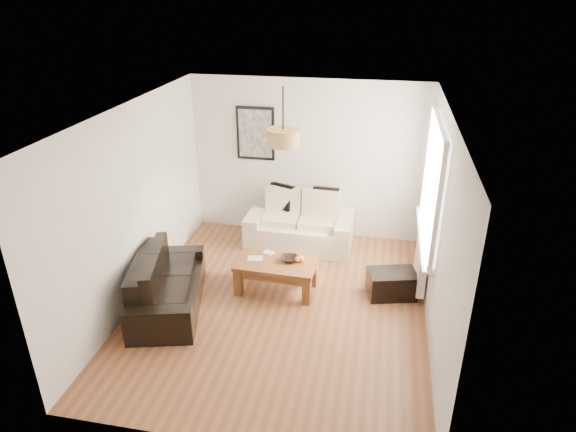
% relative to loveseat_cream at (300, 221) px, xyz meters
% --- Properties ---
extents(floor, '(4.50, 4.50, 0.00)m').
position_rel_loveseat_cream_xyz_m(floor, '(0.03, -1.78, -0.42)').
color(floor, brown).
rests_on(floor, ground).
extents(ceiling, '(3.80, 4.50, 0.00)m').
position_rel_loveseat_cream_xyz_m(ceiling, '(0.03, -1.78, 2.18)').
color(ceiling, white).
rests_on(ceiling, floor).
extents(wall_back, '(3.80, 0.04, 2.60)m').
position_rel_loveseat_cream_xyz_m(wall_back, '(0.03, 0.47, 0.88)').
color(wall_back, silver).
rests_on(wall_back, floor).
extents(wall_front, '(3.80, 0.04, 2.60)m').
position_rel_loveseat_cream_xyz_m(wall_front, '(0.03, -4.03, 0.88)').
color(wall_front, silver).
rests_on(wall_front, floor).
extents(wall_left, '(0.04, 4.50, 2.60)m').
position_rel_loveseat_cream_xyz_m(wall_left, '(-1.87, -1.78, 0.88)').
color(wall_left, silver).
rests_on(wall_left, floor).
extents(wall_right, '(0.04, 4.50, 2.60)m').
position_rel_loveseat_cream_xyz_m(wall_right, '(1.93, -1.78, 0.88)').
color(wall_right, silver).
rests_on(wall_right, floor).
extents(window_bay, '(0.14, 1.90, 1.60)m').
position_rel_loveseat_cream_xyz_m(window_bay, '(1.89, -0.98, 1.18)').
color(window_bay, white).
rests_on(window_bay, wall_right).
extents(radiator, '(0.10, 0.90, 0.52)m').
position_rel_loveseat_cream_xyz_m(radiator, '(1.85, -0.98, -0.04)').
color(radiator, white).
rests_on(radiator, wall_right).
extents(poster, '(0.62, 0.04, 0.87)m').
position_rel_loveseat_cream_xyz_m(poster, '(-0.82, 0.44, 1.28)').
color(poster, black).
rests_on(poster, wall_back).
extents(pendant_shade, '(0.40, 0.40, 0.20)m').
position_rel_loveseat_cream_xyz_m(pendant_shade, '(0.03, -1.48, 1.81)').
color(pendant_shade, tan).
rests_on(pendant_shade, ceiling).
extents(loveseat_cream, '(1.69, 0.93, 0.84)m').
position_rel_loveseat_cream_xyz_m(loveseat_cream, '(0.00, 0.00, 0.00)').
color(loveseat_cream, beige).
rests_on(loveseat_cream, floor).
extents(sofa_leather, '(1.19, 1.80, 0.71)m').
position_rel_loveseat_cream_xyz_m(sofa_leather, '(-1.40, -2.06, -0.06)').
color(sofa_leather, black).
rests_on(sofa_leather, floor).
extents(coffee_table, '(1.11, 0.64, 0.45)m').
position_rel_loveseat_cream_xyz_m(coffee_table, '(-0.09, -1.40, -0.20)').
color(coffee_table, brown).
rests_on(coffee_table, floor).
extents(ottoman, '(0.72, 0.56, 0.36)m').
position_rel_loveseat_cream_xyz_m(ottoman, '(1.48, -1.23, -0.24)').
color(ottoman, black).
rests_on(ottoman, floor).
extents(cushion_left, '(0.43, 0.27, 0.41)m').
position_rel_loveseat_cream_xyz_m(cushion_left, '(-0.34, 0.20, 0.31)').
color(cushion_left, black).
rests_on(cushion_left, loveseat_cream).
extents(cushion_right, '(0.42, 0.15, 0.41)m').
position_rel_loveseat_cream_xyz_m(cushion_right, '(0.38, 0.20, 0.32)').
color(cushion_right, black).
rests_on(cushion_right, loveseat_cream).
extents(fruit_bowl, '(0.29, 0.29, 0.06)m').
position_rel_loveseat_cream_xyz_m(fruit_bowl, '(0.08, -1.33, 0.06)').
color(fruit_bowl, black).
rests_on(fruit_bowl, coffee_table).
extents(orange_a, '(0.07, 0.07, 0.06)m').
position_rel_loveseat_cream_xyz_m(orange_a, '(0.19, -1.35, 0.07)').
color(orange_a, '#E45013').
rests_on(orange_a, fruit_bowl).
extents(orange_b, '(0.10, 0.10, 0.09)m').
position_rel_loveseat_cream_xyz_m(orange_b, '(0.24, -1.32, 0.07)').
color(orange_b, orange).
rests_on(orange_b, fruit_bowl).
extents(orange_c, '(0.11, 0.11, 0.08)m').
position_rel_loveseat_cream_xyz_m(orange_c, '(0.19, -1.35, 0.07)').
color(orange_c, '#DC5912').
rests_on(orange_c, fruit_bowl).
extents(papers, '(0.23, 0.18, 0.01)m').
position_rel_loveseat_cream_xyz_m(papers, '(-0.39, -1.36, 0.03)').
color(papers, beige).
rests_on(papers, coffee_table).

